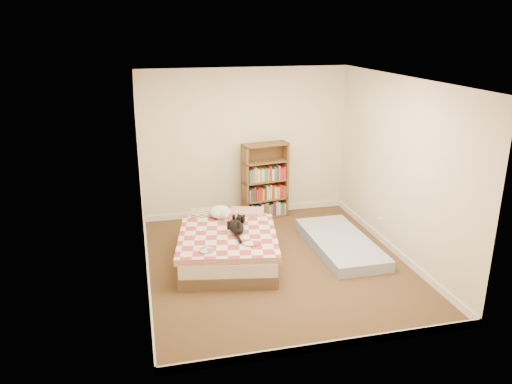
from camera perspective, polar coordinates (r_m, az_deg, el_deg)
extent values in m
cube|color=#4D3521|center=(6.99, 2.39, -8.14)|extent=(3.50, 4.00, 0.01)
cube|color=white|center=(6.28, 2.70, 12.72)|extent=(3.50, 4.00, 0.01)
cube|color=#EDE1C7|center=(8.40, -1.22, 5.56)|extent=(3.50, 0.01, 2.50)
cube|color=#EDE1C7|center=(4.75, 9.18, -5.09)|extent=(3.50, 0.01, 2.50)
cube|color=#EDE1C7|center=(6.29, -13.00, 0.61)|extent=(0.01, 4.00, 2.50)
cube|color=#EDE1C7|center=(7.19, 16.09, 2.60)|extent=(0.01, 4.00, 2.50)
cube|color=white|center=(8.74, -1.16, -2.14)|extent=(3.50, 0.02, 0.10)
cube|color=white|center=(5.35, 8.46, -16.93)|extent=(3.50, 0.02, 0.10)
cube|color=white|center=(6.74, -12.18, -9.13)|extent=(0.02, 4.00, 0.10)
cube|color=white|center=(7.59, 15.22, -6.15)|extent=(0.02, 4.00, 0.10)
cube|color=white|center=(7.81, 13.97, -3.32)|extent=(0.03, 0.09, 0.13)
cube|color=brown|center=(7.07, -3.20, -7.07)|extent=(1.56, 1.99, 0.16)
cube|color=silver|center=(7.00, -3.23, -5.82)|extent=(1.52, 1.95, 0.18)
cube|color=#AD4041|center=(6.95, -3.25, -4.80)|extent=(1.56, 1.68, 0.09)
cube|color=#6D655C|center=(7.51, -6.40, -2.82)|extent=(0.54, 0.40, 0.13)
cube|color=#AD4041|center=(7.60, -1.97, -2.46)|extent=(0.54, 0.40, 0.13)
cube|color=#53301C|center=(8.31, -1.40, 1.11)|extent=(0.08, 0.26, 1.29)
cube|color=#53301C|center=(8.49, 3.45, 1.45)|extent=(0.08, 0.26, 1.29)
cube|color=#53301C|center=(8.50, 0.85, 1.52)|extent=(0.77, 0.14, 1.29)
cube|color=#53301C|center=(8.60, 1.03, -2.70)|extent=(0.81, 0.38, 0.03)
cube|color=#53301C|center=(8.39, 1.05, 1.34)|extent=(0.81, 0.38, 0.03)
cube|color=#53301C|center=(8.23, 1.08, 5.45)|extent=(0.81, 0.38, 0.03)
cube|color=#7690C5|center=(7.49, 9.60, -5.81)|extent=(0.82, 1.80, 0.16)
ellipsoid|color=black|center=(6.87, -2.28, -3.98)|extent=(0.37, 0.49, 0.15)
sphere|color=black|center=(7.09, -2.66, -3.16)|extent=(0.18, 0.18, 0.14)
cone|color=black|center=(7.10, -3.05, -2.64)|extent=(0.06, 0.06, 0.05)
cone|color=black|center=(7.11, -2.42, -2.59)|extent=(0.06, 0.06, 0.05)
cylinder|color=black|center=(6.64, -0.80, -5.16)|extent=(0.15, 0.25, 0.05)
ellipsoid|color=white|center=(7.39, -4.11, -2.27)|extent=(0.44, 0.46, 0.17)
sphere|color=white|center=(7.29, -3.20, -2.37)|extent=(0.18, 0.18, 0.14)
sphere|color=white|center=(7.27, -2.76, -2.58)|extent=(0.08, 0.08, 0.06)
sphere|color=white|center=(7.43, -5.27, -2.32)|extent=(0.10, 0.10, 0.08)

